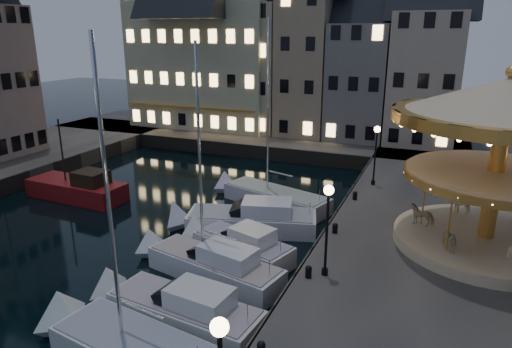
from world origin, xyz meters
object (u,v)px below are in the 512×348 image
at_px(motorboat_c, 208,264).
at_px(motorboat_a, 124,346).
at_px(bollard_c, 335,228).
at_px(carousel, 503,132).
at_px(motorboat_e, 245,220).
at_px(bollard_a, 261,348).
at_px(motorboat_b, 177,309).
at_px(motorboat_f, 269,197).
at_px(red_fishing_boat, 79,189).
at_px(streetlamp_c, 376,147).
at_px(bollard_d, 355,195).
at_px(bollard_b, 308,271).
at_px(motorboat_d, 237,245).
at_px(streetlamp_b, 327,218).

bearing_deg(motorboat_c, motorboat_a, -89.99).
bearing_deg(bollard_c, carousel, 10.49).
distance_m(motorboat_a, motorboat_e, 12.23).
height_order(bollard_c, motorboat_c, motorboat_c).
distance_m(bollard_a, bollard_c, 10.50).
distance_m(bollard_c, carousel, 9.21).
height_order(motorboat_e, carousel, carousel).
distance_m(motorboat_b, motorboat_f, 14.36).
height_order(red_fishing_boat, carousel, carousel).
height_order(streetlamp_c, motorboat_b, streetlamp_c).
xyz_separation_m(motorboat_a, carousel, (12.43, 12.42, 6.56)).
distance_m(bollard_c, motorboat_a, 12.27).
bearing_deg(motorboat_f, bollard_d, -3.24).
bearing_deg(bollard_c, motorboat_a, -115.01).
height_order(bollard_b, bollard_c, same).
bearing_deg(bollard_d, carousel, -29.76).
bearing_deg(bollard_d, red_fishing_boat, -168.27).
xyz_separation_m(bollard_b, bollard_c, (0.00, 5.00, 0.00)).
bearing_deg(motorboat_c, motorboat_e, 95.60).
height_order(streetlamp_c, bollard_b, streetlamp_c).
bearing_deg(red_fishing_boat, motorboat_a, -42.22).
bearing_deg(streetlamp_c, motorboat_b, -106.49).
relative_size(bollard_b, motorboat_c, 0.05).
relative_size(bollard_a, motorboat_d, 0.09).
relative_size(motorboat_f, red_fishing_boat, 1.55).
bearing_deg(red_fishing_boat, motorboat_d, -14.48).
relative_size(streetlamp_c, motorboat_a, 0.33).
height_order(bollard_d, motorboat_e, motorboat_e).
distance_m(bollard_d, motorboat_c, 11.42).
bearing_deg(streetlamp_c, motorboat_e, -128.85).
bearing_deg(motorboat_a, red_fishing_boat, 137.78).
xyz_separation_m(bollard_a, red_fishing_boat, (-19.07, 12.04, -0.90)).
distance_m(motorboat_c, red_fishing_boat, 15.22).
xyz_separation_m(bollard_a, motorboat_f, (-5.97, 16.34, -1.07)).
relative_size(motorboat_c, carousel, 1.07).
xyz_separation_m(motorboat_d, carousel, (12.03, 3.50, 6.47)).
xyz_separation_m(bollard_b, carousel, (7.27, 6.35, 5.50)).
height_order(bollard_b, motorboat_e, motorboat_e).
bearing_deg(motorboat_f, bollard_b, -61.16).
distance_m(bollard_b, motorboat_e, 8.45).
bearing_deg(motorboat_b, streetlamp_c, 73.51).
bearing_deg(carousel, motorboat_c, -154.30).
relative_size(bollard_b, bollard_c, 1.00).
distance_m(bollard_b, motorboat_b, 5.81).
distance_m(bollard_b, motorboat_d, 5.63).
xyz_separation_m(bollard_d, motorboat_c, (-5.17, -10.14, -0.93)).
bearing_deg(bollard_b, bollard_a, -90.00).
bearing_deg(bollard_c, streetlamp_b, -82.41).
height_order(bollard_c, red_fishing_boat, red_fishing_boat).
distance_m(motorboat_a, carousel, 18.76).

